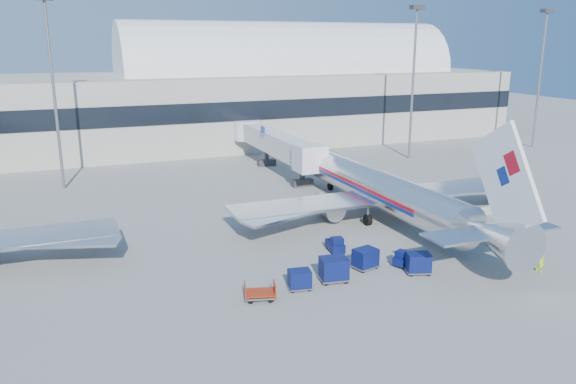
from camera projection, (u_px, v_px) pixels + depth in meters
name	position (u px, v px, depth m)	size (l,w,h in m)	color
ground	(314.00, 247.00, 49.36)	(260.00, 260.00, 0.00)	gray
terminal	(98.00, 104.00, 92.53)	(170.00, 28.15, 21.00)	#B2AA9E
airliner_main	(386.00, 191.00, 56.27)	(32.00, 37.26, 12.07)	silver
jetbridge_near	(272.00, 141.00, 78.67)	(4.40, 27.50, 6.25)	silver
mast_west	(51.00, 65.00, 65.09)	(2.00, 1.20, 22.60)	slate
mast_east	(414.00, 60.00, 83.29)	(2.00, 1.20, 22.60)	slate
mast_far_east	(542.00, 59.00, 92.39)	(2.00, 1.20, 22.60)	slate
barrier_near	(465.00, 213.00, 57.58)	(3.00, 0.55, 0.90)	#9E9E96
barrier_mid	(491.00, 209.00, 58.78)	(3.00, 0.55, 0.90)	#9E9E96
barrier_far	(515.00, 206.00, 59.98)	(3.00, 0.55, 0.90)	#9E9E96
tug_lead	(404.00, 258.00, 45.07)	(2.29, 1.78, 1.34)	#091146
tug_right	(468.00, 235.00, 50.59)	(2.32, 1.78, 1.36)	#091146
tug_left	(335.00, 245.00, 47.97)	(1.37, 2.33, 1.44)	#091146
cart_train_a	(365.00, 258.00, 44.37)	(2.15, 1.82, 1.65)	#091146
cart_train_b	(334.00, 269.00, 42.01)	(2.34, 1.93, 1.86)	#091146
cart_train_c	(300.00, 279.00, 40.67)	(1.86, 1.53, 1.47)	#091146
cart_solo_near	(418.00, 263.00, 43.47)	(2.21, 1.93, 1.64)	#091146
cart_solo_far	(515.00, 236.00, 49.31)	(2.11, 1.69, 1.75)	#091146
cart_open_red	(260.00, 294.00, 39.13)	(2.49, 2.04, 0.58)	slate
ramp_worker	(540.00, 260.00, 43.75)	(0.73, 0.48, 1.99)	#A0D716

